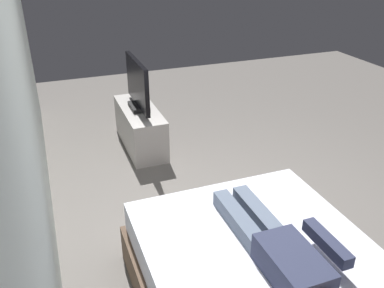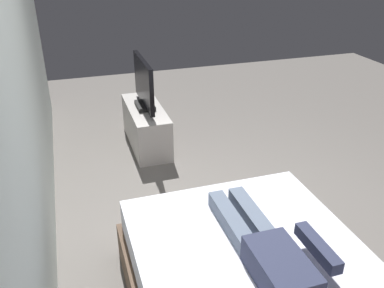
{
  "view_description": "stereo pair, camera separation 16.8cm",
  "coord_description": "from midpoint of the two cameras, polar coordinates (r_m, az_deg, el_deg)",
  "views": [
    {
      "loc": [
        -2.5,
        1.38,
        2.33
      ],
      "look_at": [
        0.51,
        0.24,
        0.69
      ],
      "focal_mm": 38.16,
      "sensor_mm": 36.0,
      "label": 1
    },
    {
      "loc": [
        -2.56,
        1.22,
        2.33
      ],
      "look_at": [
        0.51,
        0.24,
        0.69
      ],
      "focal_mm": 38.16,
      "sensor_mm": 36.0,
      "label": 2
    }
  ],
  "objects": [
    {
      "name": "ground_plane",
      "position": [
        3.68,
        7.5,
        -12.59
      ],
      "size": [
        10.0,
        10.0,
        0.0
      ],
      "primitive_type": "plane",
      "color": "slate"
    },
    {
      "name": "back_wall",
      "position": [
        3.09,
        -21.65,
        7.55
      ],
      "size": [
        6.4,
        0.1,
        2.8
      ],
      "primitive_type": "cube",
      "color": "silver",
      "rests_on": "ground"
    },
    {
      "name": "person",
      "position": [
        2.6,
        12.97,
        -14.91
      ],
      "size": [
        1.26,
        0.46,
        0.18
      ],
      "color": "#2D334C",
      "rests_on": "bed"
    },
    {
      "name": "remote",
      "position": [
        2.93,
        18.38,
        -12.07
      ],
      "size": [
        0.15,
        0.04,
        0.02
      ],
      "primitive_type": "cube",
      "color": "black",
      "rests_on": "bed"
    },
    {
      "name": "tv_stand",
      "position": [
        5.03,
        -5.48,
        2.45
      ],
      "size": [
        1.1,
        0.4,
        0.5
      ],
      "primitive_type": "cube",
      "color": "#B7B2AD",
      "rests_on": "ground"
    },
    {
      "name": "tv",
      "position": [
        4.84,
        -5.76,
        8.23
      ],
      "size": [
        0.88,
        0.2,
        0.59
      ],
      "color": "black",
      "rests_on": "tv_stand"
    }
  ]
}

